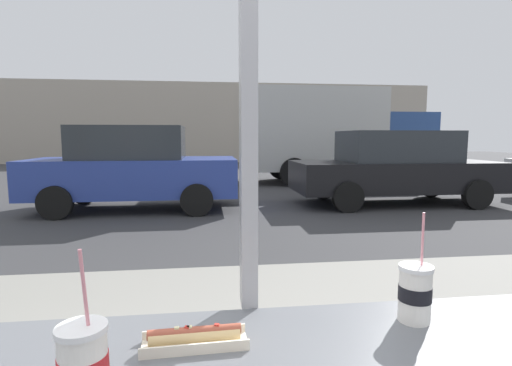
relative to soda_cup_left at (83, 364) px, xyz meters
name	(u,v)px	position (x,y,z in m)	size (l,w,h in m)	color
ground_plane	(213,203)	(0.37, 8.35, -1.09)	(60.00, 60.00, 0.00)	#38383A
sidewalk_strip	(227,339)	(0.37, 1.95, -1.02)	(16.00, 2.80, 0.15)	gray
window_wall	(248,45)	(0.37, 0.43, 0.71)	(2.87, 0.20, 2.90)	#2D2D33
building_facade_far	(208,123)	(0.37, 23.86, 1.32)	(28.00, 1.20, 4.83)	#A89E8E
soda_cup_left	(83,364)	(0.00, 0.00, 0.00)	(0.10, 0.10, 0.32)	white
soda_cup_right	(415,292)	(0.83, 0.25, 0.00)	(0.10, 0.10, 0.32)	white
hotdog_tray_far	(195,337)	(0.21, 0.19, -0.06)	(0.27, 0.10, 0.05)	beige
parked_car_blue	(134,168)	(-1.29, 7.73, -0.20)	(4.23, 1.93, 1.77)	#283D93
parked_car_black	(395,167)	(4.54, 7.73, -0.24)	(4.64, 1.95, 1.68)	black
box_truck	(330,133)	(4.42, 12.26, 0.58)	(6.37, 2.44, 3.12)	beige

